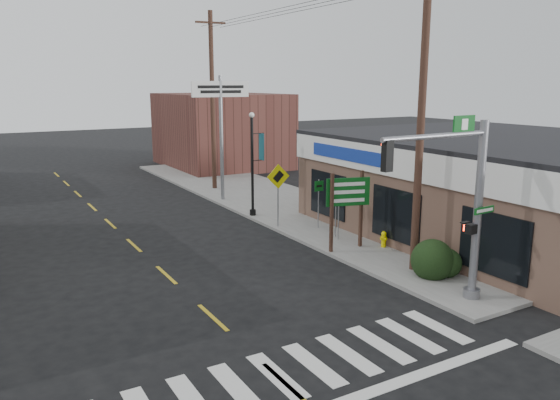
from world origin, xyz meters
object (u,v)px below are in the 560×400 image
dance_center_sign (221,107)px  utility_pole_near (421,120)px  traffic_signal_pole (464,193)px  guide_sign (347,200)px  utility_pole_far (212,100)px  bare_tree (444,154)px  fire_hydrant (384,238)px  lamp_post (253,156)px

dance_center_sign → utility_pole_near: 13.94m
traffic_signal_pole → guide_sign: traffic_signal_pole is taller
utility_pole_far → bare_tree: bearing=-77.0°
traffic_signal_pole → fire_hydrant: traffic_signal_pole is taller
traffic_signal_pole → bare_tree: (3.27, 3.85, 0.49)m
fire_hydrant → utility_pole_near: utility_pole_near is taller
guide_sign → dance_center_sign: (-0.30, 10.89, 3.11)m
utility_pole_near → dance_center_sign: bearing=93.8°
guide_sign → utility_pole_near: 4.42m
bare_tree → utility_pole_near: bearing=-155.4°
bare_tree → utility_pole_near: size_ratio=0.48×
utility_pole_near → utility_pole_far: size_ratio=0.96×
lamp_post → utility_pole_far: (1.14, 7.38, 2.44)m
dance_center_sign → utility_pole_near: bearing=-81.0°
fire_hydrant → bare_tree: bearing=-43.4°
dance_center_sign → utility_pole_near: utility_pole_near is taller
traffic_signal_pole → bare_tree: traffic_signal_pole is taller
traffic_signal_pole → lamp_post: traffic_signal_pole is taller
traffic_signal_pole → fire_hydrant: (1.76, 5.28, -2.91)m
lamp_post → bare_tree: lamp_post is taller
fire_hydrant → dance_center_sign: (-1.73, 11.42, 4.70)m
guide_sign → fire_hydrant: size_ratio=4.75×
lamp_post → utility_pole_far: utility_pole_far is taller
bare_tree → utility_pole_near: 2.89m
dance_center_sign → utility_pole_far: (0.92, 3.23, 0.27)m
traffic_signal_pole → dance_center_sign: size_ratio=0.82×
bare_tree → guide_sign: bearing=146.4°
fire_hydrant → dance_center_sign: bearing=98.6°
fire_hydrant → utility_pole_far: size_ratio=0.06×
dance_center_sign → utility_pole_near: size_ratio=0.67×
utility_pole_near → utility_pole_far: utility_pole_far is taller
guide_sign → lamp_post: lamp_post is taller
guide_sign → utility_pole_far: bearing=104.8°
dance_center_sign → bare_tree: (3.24, -12.84, -1.30)m
guide_sign → fire_hydrant: guide_sign is taller
lamp_post → utility_pole_near: (1.14, -9.75, 2.23)m
traffic_signal_pole → bare_tree: size_ratio=1.15×
guide_sign → utility_pole_near: bearing=-61.1°
fire_hydrant → lamp_post: (-1.95, 7.26, 2.54)m
traffic_signal_pole → utility_pole_far: 20.05m
utility_pole_near → utility_pole_far: 17.13m
lamp_post → bare_tree: 9.39m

